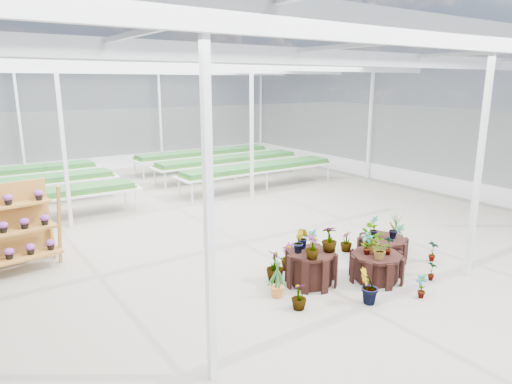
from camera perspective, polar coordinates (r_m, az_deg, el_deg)
ground_plane at (r=11.10m, az=-1.90°, el=-6.91°), size 24.00×24.00×0.00m
greenhouse_shell at (r=10.52m, az=-1.99°, el=4.64°), size 18.00×24.00×4.50m
steel_frame at (r=10.52m, az=-1.99°, el=4.64°), size 18.00×24.00×4.50m
nursery_benches at (r=17.27m, az=-14.86°, el=1.56°), size 16.00×7.00×0.84m
plinth_tall at (r=9.13m, az=6.90°, el=-9.40°), size 1.12×1.12×0.67m
plinth_mid at (r=9.56m, az=14.79°, el=-9.06°), size 1.38×1.38×0.55m
plinth_low at (r=10.71m, az=15.50°, el=-6.80°), size 1.28×1.28×0.49m
shelf_rack at (r=10.78m, az=-28.02°, el=-4.08°), size 1.81×1.10×1.82m
nursery_plants at (r=9.61m, az=11.01°, el=-7.15°), size 4.38×3.06×1.19m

